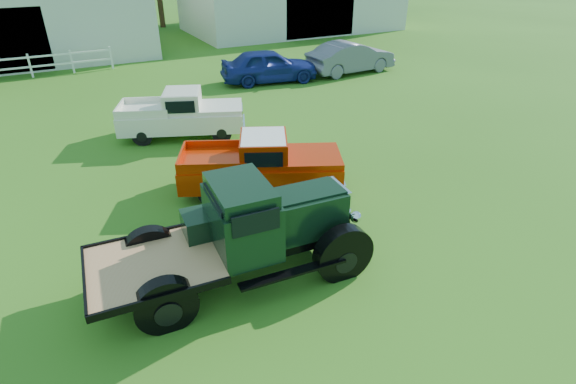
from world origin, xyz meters
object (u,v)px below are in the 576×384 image
white_pickup (182,114)px  red_pickup (261,164)px  misc_car_blue (269,66)px  vintage_flatbed (237,233)px  misc_car_grey (351,57)px

white_pickup → red_pickup: bearing=-59.6°
misc_car_blue → vintage_flatbed: bearing=162.7°
misc_car_blue → misc_car_grey: (4.66, -0.32, -0.00)m
red_pickup → misc_car_blue: 11.38m
vintage_flatbed → misc_car_blue: bearing=65.9°
red_pickup → white_pickup: red_pickup is taller
misc_car_grey → white_pickup: bearing=111.1°
red_pickup → vintage_flatbed: bearing=-96.9°
misc_car_blue → misc_car_grey: size_ratio=0.97×
red_pickup → misc_car_grey: bearing=69.9°
red_pickup → white_pickup: (-0.79, 5.03, -0.01)m
red_pickup → white_pickup: size_ratio=1.02×
misc_car_blue → red_pickup: bearing=163.9°
vintage_flatbed → misc_car_grey: (11.72, 13.05, -0.28)m
red_pickup → misc_car_blue: bearing=88.0°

